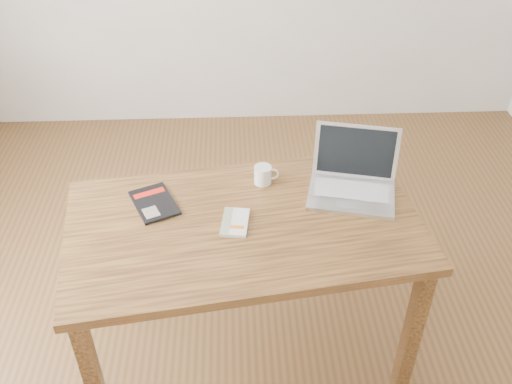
{
  "coord_description": "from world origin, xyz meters",
  "views": [
    {
      "loc": [
        -0.14,
        -1.84,
        2.21
      ],
      "look_at": [
        -0.06,
        -0.07,
        0.85
      ],
      "focal_mm": 40.0,
      "sensor_mm": 36.0,
      "label": 1
    }
  ],
  "objects_px": {
    "desk": "(244,239)",
    "laptop": "(353,179)",
    "black_guidebook": "(154,203)",
    "coffee_mug": "(263,174)",
    "white_guidebook": "(235,222)"
  },
  "relations": [
    {
      "from": "desk",
      "to": "black_guidebook",
      "type": "height_order",
      "value": "black_guidebook"
    },
    {
      "from": "desk",
      "to": "coffee_mug",
      "type": "distance_m",
      "value": 0.3
    },
    {
      "from": "coffee_mug",
      "to": "laptop",
      "type": "bearing_deg",
      "value": -14.37
    },
    {
      "from": "desk",
      "to": "laptop",
      "type": "distance_m",
      "value": 0.52
    },
    {
      "from": "desk",
      "to": "white_guidebook",
      "type": "height_order",
      "value": "white_guidebook"
    },
    {
      "from": "desk",
      "to": "black_guidebook",
      "type": "bearing_deg",
      "value": 152.36
    },
    {
      "from": "white_guidebook",
      "to": "black_guidebook",
      "type": "distance_m",
      "value": 0.36
    },
    {
      "from": "coffee_mug",
      "to": "black_guidebook",
      "type": "bearing_deg",
      "value": -168.52
    },
    {
      "from": "laptop",
      "to": "black_guidebook",
      "type": "bearing_deg",
      "value": -162.46
    },
    {
      "from": "white_guidebook",
      "to": "laptop",
      "type": "height_order",
      "value": "laptop"
    },
    {
      "from": "desk",
      "to": "laptop",
      "type": "height_order",
      "value": "laptop"
    },
    {
      "from": "white_guidebook",
      "to": "laptop",
      "type": "bearing_deg",
      "value": 29.43
    },
    {
      "from": "black_guidebook",
      "to": "desk",
      "type": "bearing_deg",
      "value": -43.67
    },
    {
      "from": "white_guidebook",
      "to": "laptop",
      "type": "relative_size",
      "value": 0.43
    },
    {
      "from": "black_guidebook",
      "to": "laptop",
      "type": "relative_size",
      "value": 0.66
    }
  ]
}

